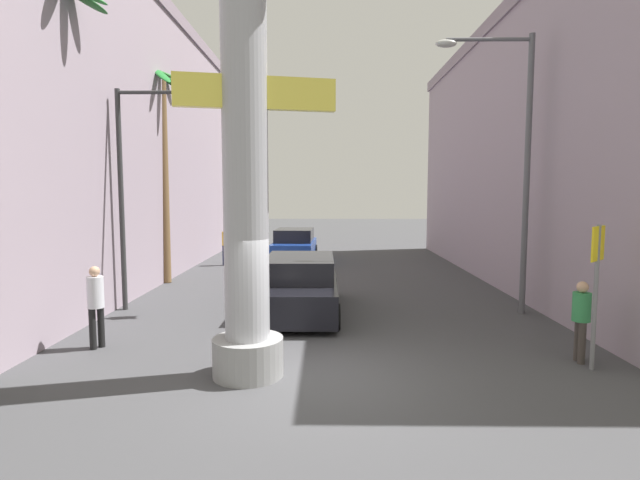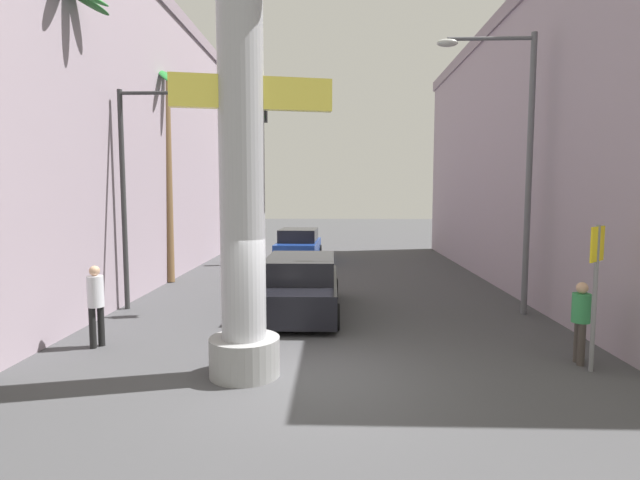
% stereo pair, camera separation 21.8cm
% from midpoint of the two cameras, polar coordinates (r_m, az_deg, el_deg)
% --- Properties ---
extents(ground_plane, '(88.84, 88.84, 0.00)m').
position_cam_midpoint_polar(ground_plane, '(18.78, -0.08, -4.71)').
color(ground_plane, '#424244').
extents(building_left, '(8.99, 21.70, 10.52)m').
position_cam_midpoint_polar(building_left, '(22.00, -28.15, 9.92)').
color(building_left, '#9E8C99').
rests_on(building_left, ground).
extents(building_right, '(8.42, 21.26, 9.63)m').
position_cam_midpoint_polar(building_right, '(21.55, 28.58, 8.82)').
color(building_right, '#9E8C99').
rests_on(building_right, ground).
extents(neon_sign_pole, '(3.13, 1.28, 9.97)m').
position_cam_midpoint_polar(neon_sign_pole, '(8.97, -9.26, 12.88)').
color(neon_sign_pole, '#9E9EA3').
rests_on(neon_sign_pole, ground).
extents(street_lamp, '(2.61, 0.28, 7.47)m').
position_cam_midpoint_polar(street_lamp, '(14.48, 20.81, 9.83)').
color(street_lamp, '#59595E').
rests_on(street_lamp, ground).
extents(crossing_sign, '(0.47, 0.47, 2.73)m').
position_cam_midpoint_polar(crossing_sign, '(10.49, 28.52, -3.60)').
color(crossing_sign, slate).
rests_on(crossing_sign, ground).
extents(traffic_light_mast, '(4.71, 0.32, 6.13)m').
position_cam_midpoint_polar(traffic_light_mast, '(14.55, -17.22, 8.99)').
color(traffic_light_mast, '#333333').
rests_on(traffic_light_mast, ground).
extents(car_lead, '(2.13, 5.02, 1.56)m').
position_cam_midpoint_polar(car_lead, '(13.83, -2.74, -5.28)').
color(car_lead, black).
rests_on(car_lead, ground).
extents(car_far, '(2.15, 4.31, 1.56)m').
position_cam_midpoint_polar(car_far, '(24.22, -3.19, -0.67)').
color(car_far, black).
rests_on(car_far, ground).
extents(palm_tree_near_left, '(2.33, 2.37, 8.17)m').
position_cam_midpoint_polar(palm_tree_near_left, '(13.38, -27.99, 12.19)').
color(palm_tree_near_left, brown).
rests_on(palm_tree_near_left, ground).
extents(palm_tree_mid_left, '(2.91, 2.63, 7.77)m').
position_cam_midpoint_polar(palm_tree_mid_left, '(19.37, -18.04, 10.32)').
color(palm_tree_mid_left, brown).
rests_on(palm_tree_mid_left, ground).
extents(pedestrian_curb_left, '(0.47, 0.47, 1.77)m').
position_cam_midpoint_polar(pedestrian_curb_left, '(11.69, -24.75, -6.30)').
color(pedestrian_curb_left, black).
rests_on(pedestrian_curb_left, ground).
extents(pedestrian_far_left, '(0.42, 0.42, 1.76)m').
position_cam_midpoint_polar(pedestrian_far_left, '(23.09, -10.99, -0.32)').
color(pedestrian_far_left, '#1E233F').
rests_on(pedestrian_far_left, ground).
extents(pedestrian_by_sign, '(0.37, 0.37, 1.60)m').
position_cam_midpoint_polar(pedestrian_by_sign, '(10.99, 27.18, -7.67)').
color(pedestrian_by_sign, '#3F3833').
rests_on(pedestrian_by_sign, ground).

